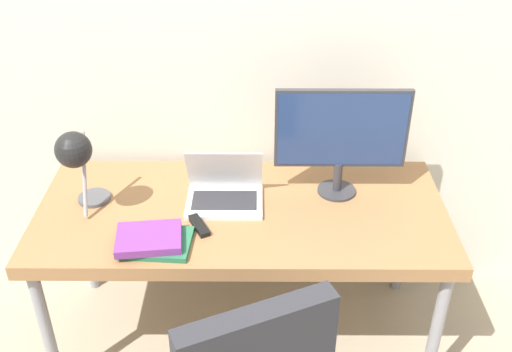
{
  "coord_description": "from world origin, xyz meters",
  "views": [
    {
      "loc": [
        0.07,
        -1.63,
        2.14
      ],
      "look_at": [
        0.06,
        0.34,
        0.9
      ],
      "focal_mm": 42.0,
      "sensor_mm": 36.0,
      "label": 1
    }
  ],
  "objects_px": {
    "book_stack": "(152,240)",
    "desk_lamp": "(76,156)",
    "laptop": "(225,191)",
    "monitor": "(341,134)"
  },
  "relations": [
    {
      "from": "monitor",
      "to": "desk_lamp",
      "type": "height_order",
      "value": "monitor"
    },
    {
      "from": "desk_lamp",
      "to": "book_stack",
      "type": "xyz_separation_m",
      "value": [
        0.29,
        -0.18,
        -0.26
      ]
    },
    {
      "from": "monitor",
      "to": "desk_lamp",
      "type": "distance_m",
      "value": 1.04
    },
    {
      "from": "laptop",
      "to": "monitor",
      "type": "xyz_separation_m",
      "value": [
        0.47,
        0.07,
        0.23
      ]
    },
    {
      "from": "desk_lamp",
      "to": "monitor",
      "type": "bearing_deg",
      "value": 10.73
    },
    {
      "from": "book_stack",
      "to": "desk_lamp",
      "type": "bearing_deg",
      "value": 148.41
    },
    {
      "from": "laptop",
      "to": "monitor",
      "type": "height_order",
      "value": "monitor"
    },
    {
      "from": "laptop",
      "to": "book_stack",
      "type": "distance_m",
      "value": 0.39
    },
    {
      "from": "desk_lamp",
      "to": "book_stack",
      "type": "bearing_deg",
      "value": -31.59
    },
    {
      "from": "laptop",
      "to": "monitor",
      "type": "distance_m",
      "value": 0.53
    }
  ]
}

